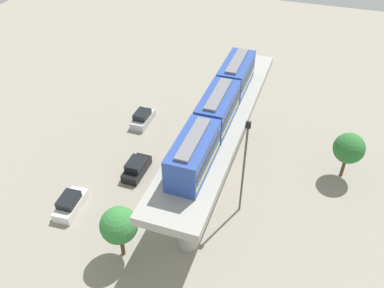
{
  "coord_description": "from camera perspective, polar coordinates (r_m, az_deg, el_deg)",
  "views": [
    {
      "loc": [
        -7.84,
        31.06,
        29.71
      ],
      "look_at": [
        2.5,
        1.08,
        4.81
      ],
      "focal_mm": 37.4,
      "sensor_mm": 36.0,
      "label": 1
    }
  ],
  "objects": [
    {
      "name": "parked_car_silver",
      "position": [
        51.6,
        -7.03,
        3.67
      ],
      "size": [
        1.82,
        4.21,
        1.76
      ],
      "rotation": [
        0.0,
        0.0,
        0.01
      ],
      "color": "#B2B5BA",
      "rests_on": "ground"
    },
    {
      "name": "parked_car_white",
      "position": [
        41.6,
        -16.94,
        -8.15
      ],
      "size": [
        2.1,
        4.32,
        1.76
      ],
      "rotation": [
        0.0,
        0.0,
        0.07
      ],
      "color": "white",
      "rests_on": "ground"
    },
    {
      "name": "viaduct",
      "position": [
        39.83,
        3.91,
        1.57
      ],
      "size": [
        5.2,
        28.85,
        8.01
      ],
      "color": "#A8A59E",
      "rests_on": "ground"
    },
    {
      "name": "train",
      "position": [
        36.97,
        3.68,
        5.0
      ],
      "size": [
        2.64,
        20.5,
        3.24
      ],
      "color": "#2D4CA5",
      "rests_on": "viaduct"
    },
    {
      "name": "parked_car_black",
      "position": [
        44.09,
        -7.93,
        -3.38
      ],
      "size": [
        1.82,
        4.21,
        1.76
      ],
      "rotation": [
        0.0,
        0.0,
        -0.0
      ],
      "color": "black",
      "rests_on": "ground"
    },
    {
      "name": "tree_mid_lot",
      "position": [
        44.56,
        21.48,
        -0.58
      ],
      "size": [
        3.26,
        3.26,
        5.4
      ],
      "color": "brown",
      "rests_on": "ground"
    },
    {
      "name": "ground_plane",
      "position": [
        43.69,
        3.58,
        -4.8
      ],
      "size": [
        120.0,
        120.0,
        0.0
      ],
      "primitive_type": "plane",
      "color": "gray"
    },
    {
      "name": "signal_post",
      "position": [
        36.58,
        7.43,
        -3.0
      ],
      "size": [
        0.44,
        0.28,
        10.61
      ],
      "color": "#4C4C51",
      "rests_on": "ground"
    },
    {
      "name": "tree_near_viaduct",
      "position": [
        34.53,
        -10.38,
        -11.36
      ],
      "size": [
        3.23,
        3.23,
        5.44
      ],
      "color": "brown",
      "rests_on": "ground"
    }
  ]
}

